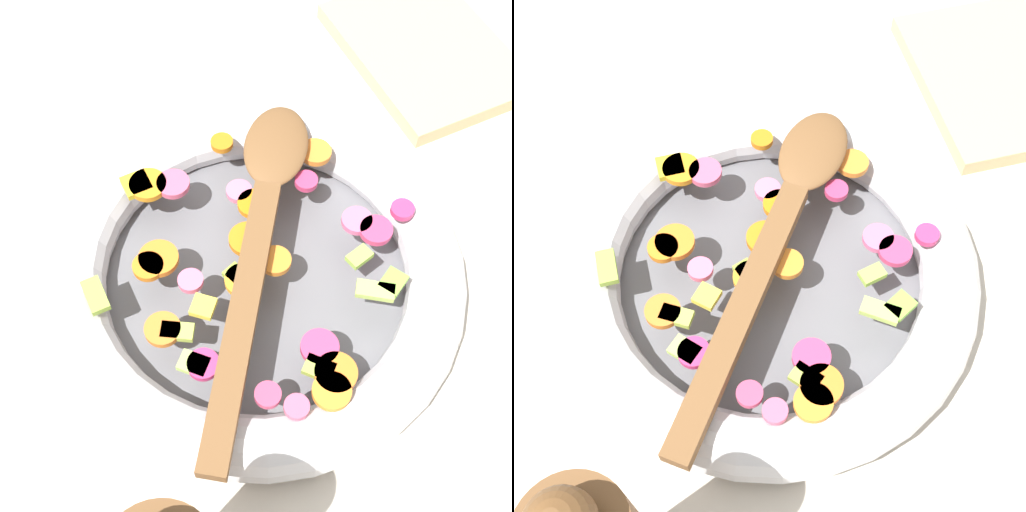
# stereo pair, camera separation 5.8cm
# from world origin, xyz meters

# --- Properties ---
(ground_plane) EXTENTS (4.00, 4.00, 0.00)m
(ground_plane) POSITION_xyz_m (0.00, 0.00, 0.00)
(ground_plane) COLOR beige
(skillet) EXTENTS (0.35, 0.35, 0.05)m
(skillet) POSITION_xyz_m (0.00, 0.00, 0.02)
(skillet) COLOR slate
(skillet) RESTS_ON ground_plane
(chopped_vegetables) EXTENTS (0.28, 0.28, 0.01)m
(chopped_vegetables) POSITION_xyz_m (-0.01, 0.01, 0.05)
(chopped_vegetables) COLOR orange
(chopped_vegetables) RESTS_ON skillet
(wooden_spoon) EXTENTS (0.30, 0.22, 0.01)m
(wooden_spoon) POSITION_xyz_m (0.02, -0.01, 0.06)
(wooden_spoon) COLOR brown
(wooden_spoon) RESTS_ON chopped_vegetables
(cutting_board) EXTENTS (0.21, 0.15, 0.02)m
(cutting_board) POSITION_xyz_m (0.17, -0.28, 0.01)
(cutting_board) COLOR tan
(cutting_board) RESTS_ON ground_plane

